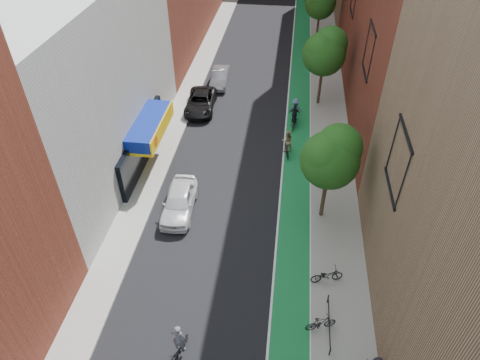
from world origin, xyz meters
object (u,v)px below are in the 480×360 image
(parked_car_silver, at_px, (220,77))
(cyclist_lead, at_px, (179,345))
(cyclist_lane_mid, at_px, (294,119))
(parked_car_white, at_px, (179,201))
(parked_car_black, at_px, (201,102))
(cyclist_lane_far, at_px, (295,112))
(cyclist_lane_near, at_px, (287,145))

(parked_car_silver, bearing_deg, cyclist_lead, -86.78)
(cyclist_lane_mid, bearing_deg, cyclist_lead, 82.64)
(parked_car_white, relative_size, parked_car_silver, 1.09)
(parked_car_black, bearing_deg, parked_car_white, -87.99)
(cyclist_lead, bearing_deg, cyclist_lane_far, -93.25)
(cyclist_lead, distance_m, cyclist_lane_far, 21.23)
(cyclist_lead, bearing_deg, cyclist_lane_near, -95.12)
(parked_car_white, xyz_separation_m, cyclist_lead, (2.25, -9.34, -0.06))
(parked_car_black, height_order, cyclist_lane_near, cyclist_lane_near)
(parked_car_black, xyz_separation_m, cyclist_lane_far, (8.00, -1.11, 0.25))
(cyclist_lane_far, bearing_deg, parked_car_silver, -35.25)
(cyclist_lead, bearing_deg, parked_car_white, -67.13)
(cyclist_lane_near, bearing_deg, parked_car_white, 35.76)
(parked_car_black, bearing_deg, cyclist_lane_near, -39.87)
(parked_car_white, xyz_separation_m, parked_car_silver, (-0.25, 17.29, -0.09))
(parked_car_black, distance_m, cyclist_lane_mid, 8.16)
(cyclist_lane_near, bearing_deg, cyclist_lead, 64.46)
(cyclist_lane_mid, bearing_deg, parked_car_black, -6.93)
(parked_car_white, bearing_deg, cyclist_lane_near, 44.20)
(cyclist_lane_near, bearing_deg, cyclist_lane_far, -106.81)
(cyclist_lead, height_order, cyclist_lane_near, cyclist_lead)
(parked_car_black, distance_m, cyclist_lead, 22.09)
(cyclist_lane_near, xyz_separation_m, cyclist_lane_mid, (0.42, 3.87, -0.14))
(parked_car_white, bearing_deg, cyclist_lane_mid, 54.77)
(parked_car_white, bearing_deg, parked_car_black, 92.47)
(cyclist_lead, xyz_separation_m, cyclist_lane_mid, (4.59, 20.07, -0.02))
(cyclist_lead, bearing_deg, cyclist_lane_mid, -93.58)
(cyclist_lane_near, bearing_deg, parked_car_black, -47.85)
(parked_car_white, height_order, cyclist_lane_mid, cyclist_lane_mid)
(parked_car_white, distance_m, parked_car_silver, 17.29)
(parked_car_silver, xyz_separation_m, cyclist_lane_far, (7.12, -5.91, 0.26))
(parked_car_white, height_order, cyclist_lane_near, cyclist_lane_near)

